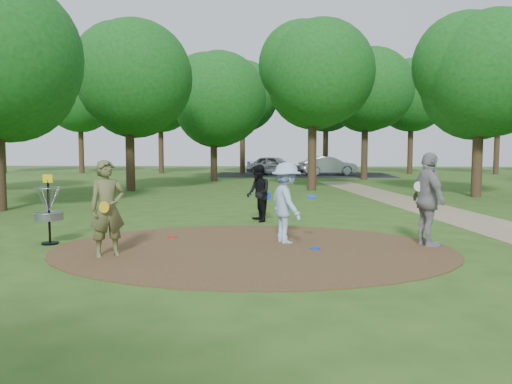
{
  "coord_description": "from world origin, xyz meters",
  "views": [
    {
      "loc": [
        0.69,
        -10.26,
        2.1
      ],
      "look_at": [
        0.0,
        1.2,
        1.1
      ],
      "focal_mm": 35.0,
      "sensor_mm": 36.0,
      "label": 1
    }
  ],
  "objects": [
    {
      "name": "ground",
      "position": [
        0.0,
        0.0,
        0.0
      ],
      "size": [
        100.0,
        100.0,
        0.0
      ],
      "primitive_type": "plane",
      "color": "#2D5119",
      "rests_on": "ground"
    },
    {
      "name": "dirt_clearing",
      "position": [
        0.0,
        0.0,
        0.01
      ],
      "size": [
        8.4,
        8.4,
        0.02
      ],
      "primitive_type": "cylinder",
      "color": "#47301C",
      "rests_on": "ground"
    },
    {
      "name": "parking_lot",
      "position": [
        2.0,
        30.0,
        0.0
      ],
      "size": [
        14.0,
        8.0,
        0.01
      ],
      "primitive_type": "cube",
      "color": "black",
      "rests_on": "ground"
    },
    {
      "name": "player_observer_with_disc",
      "position": [
        -2.76,
        -0.87,
        0.94
      ],
      "size": [
        0.82,
        0.76,
        1.88
      ],
      "color": "brown",
      "rests_on": "ground"
    },
    {
      "name": "player_throwing_with_disc",
      "position": [
        0.7,
        0.73,
        0.9
      ],
      "size": [
        1.24,
        1.34,
        1.8
      ],
      "color": "#9CC3E8",
      "rests_on": "ground"
    },
    {
      "name": "player_walking_with_disc",
      "position": [
        -0.1,
        3.99,
        0.82
      ],
      "size": [
        0.87,
        0.97,
        1.65
      ],
      "color": "black",
      "rests_on": "ground"
    },
    {
      "name": "player_waiting_with_disc",
      "position": [
        3.73,
        0.53,
        1.01
      ],
      "size": [
        0.75,
        1.27,
        2.02
      ],
      "color": "gray",
      "rests_on": "ground"
    },
    {
      "name": "disc_ground_blue",
      "position": [
        1.31,
        0.03,
        0.03
      ],
      "size": [
        0.22,
        0.22,
        0.02
      ],
      "primitive_type": "cylinder",
      "color": "#0C38D2",
      "rests_on": "dirt_clearing"
    },
    {
      "name": "disc_ground_red",
      "position": [
        -1.98,
        1.21,
        0.03
      ],
      "size": [
        0.22,
        0.22,
        0.02
      ],
      "primitive_type": "cylinder",
      "color": "red",
      "rests_on": "dirt_clearing"
    },
    {
      "name": "car_left",
      "position": [
        -0.21,
        29.58,
        0.76
      ],
      "size": [
        4.83,
        3.43,
        1.53
      ],
      "primitive_type": "imported",
      "rotation": [
        0.0,
        0.0,
        1.17
      ],
      "color": "#9A9CA2",
      "rests_on": "ground"
    },
    {
      "name": "car_right",
      "position": [
        4.03,
        29.55,
        0.74
      ],
      "size": [
        4.78,
        2.85,
        1.49
      ],
      "primitive_type": "imported",
      "rotation": [
        0.0,
        0.0,
        1.87
      ],
      "color": "#B3B7BB",
      "rests_on": "ground"
    },
    {
      "name": "disc_golf_basket",
      "position": [
        -4.5,
        0.3,
        0.87
      ],
      "size": [
        0.63,
        0.63,
        1.54
      ],
      "color": "black",
      "rests_on": "ground"
    },
    {
      "name": "tree_ring",
      "position": [
        0.94,
        9.24,
        5.12
      ],
      "size": [
        37.0,
        45.42,
        8.61
      ],
      "color": "#332316",
      "rests_on": "ground"
    }
  ]
}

